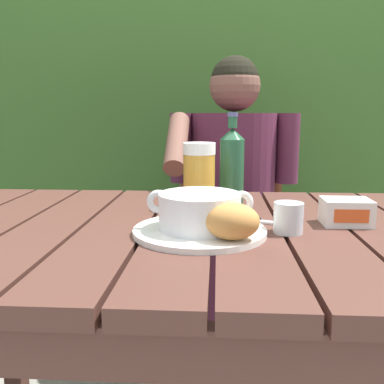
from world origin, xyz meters
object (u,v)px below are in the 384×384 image
(person_eating, at_px, (233,189))
(butter_tub, at_px, (346,212))
(beer_bottle, at_px, (232,164))
(bread_roll, at_px, (232,221))
(serving_plate, at_px, (200,231))
(soup_bowl, at_px, (200,210))
(chair_near_diner, at_px, (231,234))
(water_glass_small, at_px, (288,218))
(beer_glass, at_px, (199,176))
(table_knife, at_px, (259,221))

(person_eating, height_order, butter_tub, person_eating)
(beer_bottle, bearing_deg, bread_roll, -91.56)
(serving_plate, distance_m, beer_bottle, 0.35)
(serving_plate, relative_size, bread_roll, 2.68)
(bread_roll, bearing_deg, person_eating, 87.90)
(person_eating, xyz_separation_m, butter_tub, (0.23, -0.63, 0.07))
(person_eating, distance_m, soup_bowl, 0.74)
(serving_plate, bearing_deg, person_eating, 82.57)
(chair_near_diner, height_order, beer_bottle, beer_bottle)
(chair_near_diner, xyz_separation_m, soup_bowl, (-0.10, -0.93, 0.32))
(chair_near_diner, height_order, bread_roll, chair_near_diner)
(beer_bottle, relative_size, water_glass_small, 3.86)
(person_eating, distance_m, beer_glass, 0.51)
(serving_plate, distance_m, bread_roll, 0.11)
(person_eating, relative_size, serving_plate, 4.31)
(person_eating, distance_m, serving_plate, 0.73)
(beer_glass, bearing_deg, beer_bottle, 42.23)
(beer_bottle, distance_m, table_knife, 0.25)
(bread_roll, relative_size, beer_glass, 0.60)
(serving_plate, bearing_deg, water_glass_small, 5.90)
(bread_roll, distance_m, butter_tub, 0.31)
(soup_bowl, xyz_separation_m, bread_roll, (0.07, -0.08, -0.00))
(beer_bottle, bearing_deg, soup_bowl, -103.19)
(beer_glass, bearing_deg, serving_plate, -87.19)
(person_eating, relative_size, soup_bowl, 5.44)
(chair_near_diner, height_order, butter_tub, chair_near_diner)
(chair_near_diner, distance_m, serving_plate, 0.97)
(chair_near_diner, bearing_deg, water_glass_small, -84.45)
(chair_near_diner, relative_size, soup_bowl, 4.49)
(soup_bowl, distance_m, water_glass_small, 0.19)
(beer_glass, bearing_deg, butter_tub, -23.95)
(chair_near_diner, xyz_separation_m, person_eating, (-0.00, -0.20, 0.23))
(serving_plate, bearing_deg, beer_bottle, 76.81)
(serving_plate, xyz_separation_m, butter_tub, (0.33, 0.09, 0.02))
(soup_bowl, relative_size, butter_tub, 2.08)
(bread_roll, relative_size, water_glass_small, 1.60)
(person_eating, xyz_separation_m, table_knife, (0.04, -0.63, 0.04))
(beer_bottle, xyz_separation_m, water_glass_small, (0.11, -0.31, -0.08))
(table_knife, bearing_deg, serving_plate, -143.31)
(water_glass_small, bearing_deg, beer_bottle, 109.76)
(chair_near_diner, relative_size, beer_glass, 5.72)
(soup_bowl, bearing_deg, bread_roll, -49.40)
(person_eating, distance_m, water_glass_small, 0.71)
(table_knife, bearing_deg, soup_bowl, -143.31)
(serving_plate, bearing_deg, bread_roll, -49.40)
(soup_bowl, xyz_separation_m, beer_bottle, (0.08, 0.32, 0.06))
(beer_bottle, bearing_deg, chair_near_diner, 87.96)
(chair_near_diner, xyz_separation_m, beer_bottle, (-0.02, -0.60, 0.38))
(soup_bowl, height_order, beer_bottle, beer_bottle)
(bread_roll, height_order, butter_tub, bread_roll)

